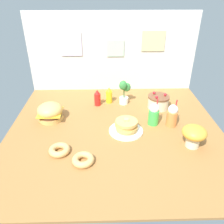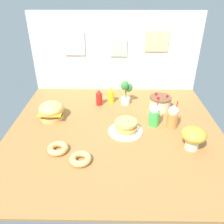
# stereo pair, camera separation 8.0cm
# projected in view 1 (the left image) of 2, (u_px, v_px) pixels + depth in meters

# --- Properties ---
(ground_plane) EXTENTS (1.93, 1.82, 0.02)m
(ground_plane) POSITION_uv_depth(u_px,v_px,m) (115.00, 130.00, 2.09)
(ground_plane) COLOR #9E6B38
(back_wall) EXTENTS (1.93, 0.04, 0.90)m
(back_wall) POSITION_uv_depth(u_px,v_px,m) (112.00, 52.00, 2.65)
(back_wall) COLOR beige
(back_wall) RESTS_ON ground_plane
(burger) EXTENTS (0.24, 0.24, 0.17)m
(burger) POSITION_uv_depth(u_px,v_px,m) (50.00, 112.00, 2.20)
(burger) COLOR #DBA859
(burger) RESTS_ON ground_plane
(pancake_stack) EXTENTS (0.31, 0.31, 0.13)m
(pancake_stack) POSITION_uv_depth(u_px,v_px,m) (126.00, 127.00, 2.04)
(pancake_stack) COLOR white
(pancake_stack) RESTS_ON ground_plane
(layer_cake) EXTENTS (0.22, 0.22, 0.16)m
(layer_cake) POSITION_uv_depth(u_px,v_px,m) (158.00, 102.00, 2.42)
(layer_cake) COLOR beige
(layer_cake) RESTS_ON ground_plane
(ketchup_bottle) EXTENTS (0.07, 0.07, 0.18)m
(ketchup_bottle) POSITION_uv_depth(u_px,v_px,m) (97.00, 98.00, 2.46)
(ketchup_bottle) COLOR red
(ketchup_bottle) RESTS_ON ground_plane
(mustard_bottle) EXTENTS (0.07, 0.07, 0.18)m
(mustard_bottle) POSITION_uv_depth(u_px,v_px,m) (109.00, 95.00, 2.51)
(mustard_bottle) COLOR yellow
(mustard_bottle) RESTS_ON ground_plane
(cream_soda_cup) EXTENTS (0.10, 0.10, 0.27)m
(cream_soda_cup) POSITION_uv_depth(u_px,v_px,m) (154.00, 114.00, 2.12)
(cream_soda_cup) COLOR green
(cream_soda_cup) RESTS_ON ground_plane
(orange_float_cup) EXTENTS (0.10, 0.10, 0.27)m
(orange_float_cup) POSITION_uv_depth(u_px,v_px,m) (172.00, 115.00, 2.10)
(orange_float_cup) COLOR orange
(orange_float_cup) RESTS_ON ground_plane
(donut_pink_glaze) EXTENTS (0.17, 0.17, 0.05)m
(donut_pink_glaze) POSITION_uv_depth(u_px,v_px,m) (59.00, 150.00, 1.80)
(donut_pink_glaze) COLOR tan
(donut_pink_glaze) RESTS_ON ground_plane
(donut_chocolate) EXTENTS (0.17, 0.17, 0.05)m
(donut_chocolate) POSITION_uv_depth(u_px,v_px,m) (83.00, 160.00, 1.70)
(donut_chocolate) COLOR tan
(donut_chocolate) RESTS_ON ground_plane
(potted_plant) EXTENTS (0.13, 0.11, 0.27)m
(potted_plant) POSITION_uv_depth(u_px,v_px,m) (124.00, 91.00, 2.46)
(potted_plant) COLOR white
(potted_plant) RESTS_ON ground_plane
(mushroom_stool) EXTENTS (0.20, 0.20, 0.19)m
(mushroom_stool) POSITION_uv_depth(u_px,v_px,m) (194.00, 134.00, 1.83)
(mushroom_stool) COLOR beige
(mushroom_stool) RESTS_ON ground_plane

